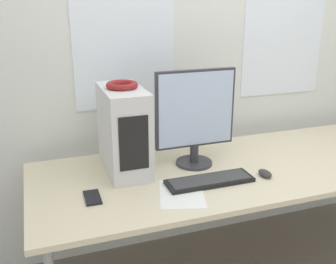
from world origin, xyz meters
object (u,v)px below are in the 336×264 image
Objects in this scene: pc_tower at (124,130)px; headphones at (122,85)px; keyboard at (210,181)px; mouse at (265,173)px; monitor_main at (195,116)px; cell_phone at (92,197)px.

headphones is (-0.00, 0.00, 0.24)m from pc_tower.
keyboard is 4.76× the size of mouse.
monitor_main reaches higher than mouse.
monitor_main reaches higher than pc_tower.
keyboard is at bearing 175.22° from mouse.
headphones reaches higher than pc_tower.
monitor_main is 1.19× the size of keyboard.
cell_phone is (-0.59, 0.03, -0.01)m from keyboard.
mouse is at bearing -4.78° from keyboard.
headphones is 1.13× the size of cell_phone.
monitor_main is 5.67× the size of mouse.
headphones is at bearing 51.34° from cell_phone.
monitor_main is (0.39, -0.05, -0.19)m from headphones.
pc_tower is 2.78× the size of headphones.
cell_phone is at bearing -129.70° from headphones.
pc_tower is 0.41m from cell_phone.
headphones is 0.88m from mouse.
pc_tower reaches higher than mouse.
keyboard is 0.59m from cell_phone.
pc_tower is 0.52m from keyboard.
keyboard is (-0.02, -0.24, -0.27)m from monitor_main.
cell_phone is at bearing 176.90° from keyboard.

